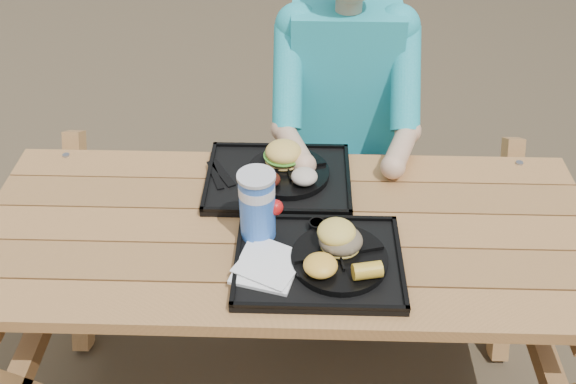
{
  "coord_description": "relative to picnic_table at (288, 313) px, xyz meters",
  "views": [
    {
      "loc": [
        0.04,
        -1.39,
        1.99
      ],
      "look_at": [
        0.0,
        0.0,
        0.88
      ],
      "focal_mm": 40.0,
      "sensor_mm": 36.0,
      "label": 1
    }
  ],
  "objects": [
    {
      "name": "cutlery_far",
      "position": [
        -0.21,
        0.22,
        0.4
      ],
      "size": [
        0.1,
        0.14,
        0.01
      ],
      "primitive_type": "cube",
      "rotation": [
        0.0,
        0.0,
        0.53
      ],
      "color": "black",
      "rests_on": "tray_far"
    },
    {
      "name": "potato_salad",
      "position": [
        0.04,
        0.16,
        0.44
      ],
      "size": [
        0.08,
        0.08,
        0.05
      ],
      "primitive_type": "ellipsoid",
      "color": "beige",
      "rests_on": "plate_far"
    },
    {
      "name": "condiment_mustard",
      "position": [
        0.14,
        -0.02,
        0.41
      ],
      "size": [
        0.04,
        0.04,
        0.03
      ],
      "primitive_type": "cylinder",
      "color": "yellow",
      "rests_on": "tray_near"
    },
    {
      "name": "plate_near",
      "position": [
        0.14,
        -0.16,
        0.41
      ],
      "size": [
        0.26,
        0.26,
        0.02
      ],
      "primitive_type": "cylinder",
      "color": "black",
      "rests_on": "tray_near"
    },
    {
      "name": "tray_far",
      "position": [
        -0.04,
        0.21,
        0.39
      ],
      "size": [
        0.45,
        0.35,
        0.02
      ],
      "primitive_type": "cube",
      "color": "black",
      "rests_on": "picnic_table"
    },
    {
      "name": "picnic_table",
      "position": [
        0.0,
        0.0,
        0.0
      ],
      "size": [
        1.8,
        1.49,
        0.75
      ],
      "primitive_type": null,
      "color": "#999999",
      "rests_on": "ground"
    },
    {
      "name": "burger",
      "position": [
        -0.02,
        0.27,
        0.47
      ],
      "size": [
        0.12,
        0.12,
        0.11
      ],
      "primitive_type": null,
      "color": "#F6C356",
      "rests_on": "plate_far"
    },
    {
      "name": "mac_cheese",
      "position": [
        0.09,
        -0.22,
        0.44
      ],
      "size": [
        0.09,
        0.09,
        0.04
      ],
      "primitive_type": "ellipsoid",
      "color": "yellow",
      "rests_on": "plate_near"
    },
    {
      "name": "condiment_bbq",
      "position": [
        0.08,
        -0.03,
        0.41
      ],
      "size": [
        0.05,
        0.05,
        0.03
      ],
      "primitive_type": "cylinder",
      "color": "black",
      "rests_on": "tray_near"
    },
    {
      "name": "ground",
      "position": [
        0.0,
        0.0,
        -0.38
      ],
      "size": [
        60.0,
        60.0,
        0.0
      ],
      "primitive_type": "plane",
      "color": "#999999",
      "rests_on": "ground"
    },
    {
      "name": "tray_near",
      "position": [
        0.09,
        -0.15,
        0.39
      ],
      "size": [
        0.45,
        0.35,
        0.02
      ],
      "primitive_type": "cube",
      "color": "black",
      "rests_on": "picnic_table"
    },
    {
      "name": "corn_cob",
      "position": [
        0.21,
        -0.23,
        0.44
      ],
      "size": [
        0.09,
        0.09,
        0.04
      ],
      "primitive_type": null,
      "rotation": [
        0.0,
        0.0,
        0.2
      ],
      "color": "gold",
      "rests_on": "plate_near"
    },
    {
      "name": "soda_cup",
      "position": [
        -0.08,
        -0.05,
        0.49
      ],
      "size": [
        0.1,
        0.1,
        0.2
      ],
      "primitive_type": "cylinder",
      "color": "blue",
      "rests_on": "tray_near"
    },
    {
      "name": "baked_beans",
      "position": [
        -0.06,
        0.15,
        0.43
      ],
      "size": [
        0.08,
        0.08,
        0.03
      ],
      "primitive_type": "ellipsoid",
      "color": "#44140D",
      "rests_on": "plate_far"
    },
    {
      "name": "plate_far",
      "position": [
        -0.01,
        0.22,
        0.41
      ],
      "size": [
        0.26,
        0.26,
        0.02
      ],
      "primitive_type": "cylinder",
      "color": "black",
      "rests_on": "tray_far"
    },
    {
      "name": "diner",
      "position": [
        0.18,
        0.66,
        0.27
      ],
      "size": [
        0.48,
        0.84,
        1.28
      ],
      "primitive_type": null,
      "color": "teal",
      "rests_on": "ground"
    },
    {
      "name": "sandwich",
      "position": [
        0.15,
        -0.12,
        0.47
      ],
      "size": [
        0.11,
        0.11,
        0.11
      ],
      "primitive_type": null,
      "color": "#EFCA54",
      "rests_on": "plate_near"
    },
    {
      "name": "napkin_stack",
      "position": [
        -0.05,
        -0.19,
        0.4
      ],
      "size": [
        0.19,
        0.19,
        0.02
      ],
      "primitive_type": "cube",
      "rotation": [
        0.0,
        0.0,
        -0.25
      ],
      "color": "white",
      "rests_on": "tray_near"
    }
  ]
}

